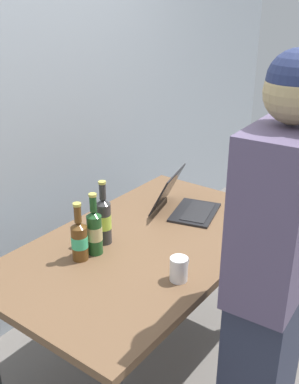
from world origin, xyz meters
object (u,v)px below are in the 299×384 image
Objects in this scene: laptop at (184,203)px; beer_bottle_amber at (104,219)px; beer_bottle_dark at (95,231)px; beer_bottle_brown at (79,239)px; coffee_mug at (179,269)px; person_figure at (270,291)px.

beer_bottle_amber is at bearing 166.56° from laptop.
beer_bottle_dark is (-0.61, 0.09, 0.06)m from laptop.
beer_bottle_brown is at bearing 165.97° from beer_bottle_dark.
coffee_mug is (-0.05, -0.46, -0.07)m from beer_bottle_amber.
person_figure reaches higher than beer_bottle_brown.
beer_bottle_amber is 0.18m from beer_bottle_brown.
beer_bottle_amber is (-0.51, 0.12, 0.07)m from laptop.
beer_bottle_amber is 0.18× the size of person_figure.
beer_bottle_amber is 2.81× the size of coffee_mug.
beer_bottle_dark is at bearing -162.10° from beer_bottle_amber.
laptop is at bearing -9.11° from beer_bottle_brown.
person_figure is (-0.04, -0.85, -0.02)m from beer_bottle_amber.
beer_bottle_brown is at bearing 99.54° from person_figure.
beer_bottle_amber is at bearing 87.60° from person_figure.
coffee_mug is (-0.01, 0.39, -0.05)m from person_figure.
beer_bottle_dark is 2.64× the size of coffee_mug.
beer_bottle_brown is 0.16× the size of person_figure.
laptop is 3.48× the size of coffee_mug.
person_figure reaches higher than beer_bottle_dark.
person_figure reaches higher than laptop.
beer_bottle_amber is at bearing 84.34° from coffee_mug.
laptop is 0.70m from beer_bottle_brown.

